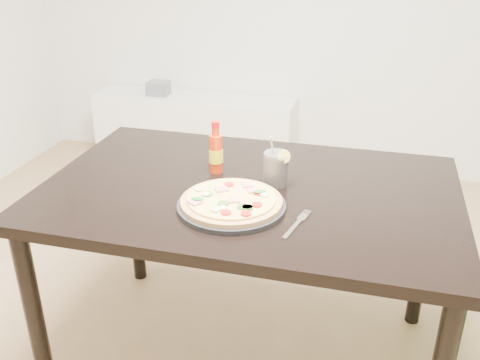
% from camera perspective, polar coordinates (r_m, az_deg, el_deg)
% --- Properties ---
extents(dining_table, '(1.40, 0.90, 0.75)m').
position_cam_1_polar(dining_table, '(1.86, 0.95, -3.04)').
color(dining_table, black).
rests_on(dining_table, ground).
extents(plate, '(0.34, 0.34, 0.02)m').
position_cam_1_polar(plate, '(1.68, -0.92, -2.77)').
color(plate, black).
rests_on(plate, dining_table).
extents(pizza, '(0.32, 0.32, 0.03)m').
position_cam_1_polar(pizza, '(1.67, -0.93, -2.20)').
color(pizza, tan).
rests_on(pizza, plate).
extents(hot_sauce_bottle, '(0.05, 0.05, 0.19)m').
position_cam_1_polar(hot_sauce_bottle, '(1.90, -2.58, 2.96)').
color(hot_sauce_bottle, red).
rests_on(hot_sauce_bottle, dining_table).
extents(cola_cup, '(0.09, 0.09, 0.18)m').
position_cam_1_polar(cola_cup, '(1.82, 3.89, 1.16)').
color(cola_cup, black).
rests_on(cola_cup, dining_table).
extents(fork, '(0.06, 0.19, 0.00)m').
position_cam_1_polar(fork, '(1.60, 6.16, -4.59)').
color(fork, silver).
rests_on(fork, dining_table).
extents(media_console, '(1.40, 0.34, 0.50)m').
position_cam_1_polar(media_console, '(3.82, -4.81, 5.26)').
color(media_console, white).
rests_on(media_console, ground).
extents(cd_stack, '(0.14, 0.12, 0.09)m').
position_cam_1_polar(cd_stack, '(3.80, -8.69, 9.66)').
color(cd_stack, slate).
rests_on(cd_stack, media_console).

